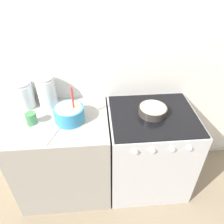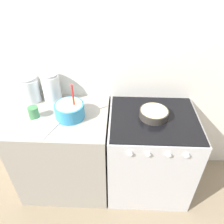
# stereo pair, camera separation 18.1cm
# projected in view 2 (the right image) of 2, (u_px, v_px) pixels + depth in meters

# --- Properties ---
(ground_plane) EXTENTS (12.00, 12.00, 0.00)m
(ground_plane) POSITION_uv_depth(u_px,v_px,m) (107.00, 209.00, 2.12)
(ground_plane) COLOR gray
(wall_back) EXTENTS (4.66, 0.05, 2.40)m
(wall_back) POSITION_uv_depth(u_px,v_px,m) (109.00, 64.00, 1.93)
(wall_back) COLOR white
(wall_back) RESTS_ON ground_plane
(countertop_cabinet) EXTENTS (0.83, 0.65, 0.88)m
(countertop_cabinet) POSITION_uv_depth(u_px,v_px,m) (65.00, 151.00, 2.13)
(countertop_cabinet) COLOR #9E998E
(countertop_cabinet) RESTS_ON ground_plane
(stove) EXTENTS (0.76, 0.67, 0.88)m
(stove) POSITION_uv_depth(u_px,v_px,m) (149.00, 154.00, 2.10)
(stove) COLOR silver
(stove) RESTS_ON ground_plane
(mixing_bowl) EXTENTS (0.24, 0.24, 0.31)m
(mixing_bowl) POSITION_uv_depth(u_px,v_px,m) (70.00, 110.00, 1.80)
(mixing_bowl) COLOR #338CBF
(mixing_bowl) RESTS_ON countertop_cabinet
(baking_pan) EXTENTS (0.24, 0.24, 0.07)m
(baking_pan) POSITION_uv_depth(u_px,v_px,m) (154.00, 113.00, 1.82)
(baking_pan) COLOR #38332D
(baking_pan) RESTS_ON stove
(storage_jar_left) EXTENTS (0.17, 0.17, 0.24)m
(storage_jar_left) POSITION_uv_depth(u_px,v_px,m) (30.00, 91.00, 1.98)
(storage_jar_left) COLOR silver
(storage_jar_left) RESTS_ON countertop_cabinet
(storage_jar_middle) EXTENTS (0.16, 0.16, 0.28)m
(storage_jar_middle) POSITION_uv_depth(u_px,v_px,m) (52.00, 90.00, 1.97)
(storage_jar_middle) COLOR silver
(storage_jar_middle) RESTS_ON countertop_cabinet
(tin_can) EXTENTS (0.08, 0.08, 0.10)m
(tin_can) POSITION_uv_depth(u_px,v_px,m) (34.00, 113.00, 1.80)
(tin_can) COLOR #3F7F4C
(tin_can) RESTS_ON countertop_cabinet
(recipe_page) EXTENTS (0.29, 0.30, 0.01)m
(recipe_page) POSITION_uv_depth(u_px,v_px,m) (41.00, 127.00, 1.73)
(recipe_page) COLOR white
(recipe_page) RESTS_ON countertop_cabinet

